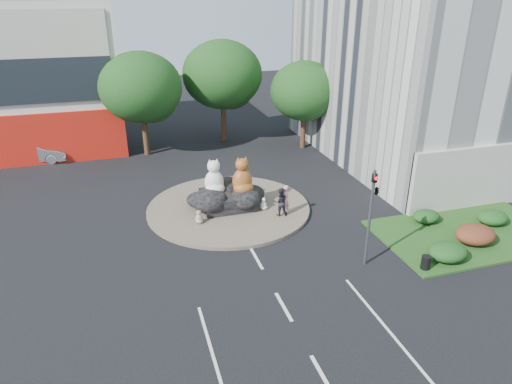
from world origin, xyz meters
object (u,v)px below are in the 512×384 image
at_px(kitten_calico, 199,216).
at_px(pedestrian_pink, 285,200).
at_px(kitten_white, 264,203).
at_px(litter_bin, 426,262).
at_px(cat_white, 214,176).
at_px(parked_car, 34,152).
at_px(cat_tabby, 242,175).
at_px(pedestrian_dark, 280,202).

height_order(kitten_calico, pedestrian_pink, pedestrian_pink).
relative_size(kitten_white, litter_bin, 1.15).
bearing_deg(pedestrian_pink, litter_bin, 91.75).
relative_size(kitten_calico, litter_bin, 1.21).
xyz_separation_m(cat_white, litter_bin, (8.30, -9.56, -1.75)).
xyz_separation_m(pedestrian_pink, litter_bin, (4.52, -7.40, -0.66)).
bearing_deg(pedestrian_pink, parked_car, -73.00).
relative_size(parked_car, litter_bin, 7.45).
height_order(cat_white, parked_car, cat_white).
distance_m(cat_white, kitten_calico, 2.79).
bearing_deg(cat_tabby, kitten_calico, -153.57).
bearing_deg(cat_tabby, pedestrian_dark, -45.03).
bearing_deg(kitten_calico, parked_car, 143.60).
bearing_deg(kitten_white, parked_car, 104.98).
height_order(kitten_calico, kitten_white, kitten_calico).
height_order(cat_white, kitten_white, cat_white).
height_order(pedestrian_pink, parked_car, pedestrian_pink).
height_order(kitten_white, parked_car, parked_car).
bearing_deg(cat_white, litter_bin, -43.95).
bearing_deg(kitten_calico, pedestrian_dark, 12.82).
relative_size(cat_white, pedestrian_pink, 1.21).
bearing_deg(pedestrian_pink, kitten_calico, -32.98).
bearing_deg(litter_bin, cat_tabby, 126.01).
relative_size(pedestrian_dark, parked_car, 0.34).
distance_m(pedestrian_pink, parked_car, 21.43).
bearing_deg(pedestrian_dark, parked_car, -33.56).
relative_size(pedestrian_pink, litter_bin, 2.69).
xyz_separation_m(kitten_white, litter_bin, (5.55, -8.34, -0.13)).
relative_size(cat_white, parked_car, 0.44).
bearing_deg(pedestrian_dark, kitten_calico, 5.78).
distance_m(kitten_white, pedestrian_dark, 1.35).
bearing_deg(litter_bin, kitten_white, 123.63).
height_order(cat_tabby, kitten_white, cat_tabby).
distance_m(kitten_calico, kitten_white, 4.14).
distance_m(pedestrian_dark, litter_bin, 8.78).
bearing_deg(litter_bin, cat_white, 130.98).
bearing_deg(parked_car, litter_bin, -128.70).
xyz_separation_m(kitten_white, pedestrian_dark, (0.71, -1.04, 0.46)).
relative_size(kitten_calico, pedestrian_dark, 0.48).
distance_m(kitten_calico, pedestrian_pink, 5.15).
distance_m(cat_white, pedestrian_pink, 4.49).
bearing_deg(parked_car, pedestrian_dark, -125.11).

